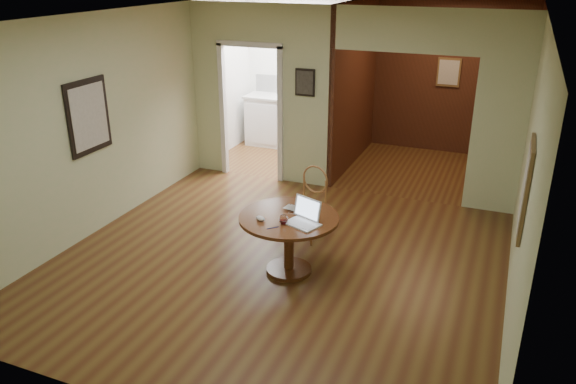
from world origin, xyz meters
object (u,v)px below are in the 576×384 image
at_px(closed_laptop, 297,212).
at_px(dining_table, 289,231).
at_px(chair, 311,199).
at_px(open_laptop, 305,217).

bearing_deg(closed_laptop, dining_table, -101.41).
height_order(chair, open_laptop, chair).
relative_size(dining_table, chair, 1.17).
bearing_deg(open_laptop, closed_laptop, 151.97).
relative_size(open_laptop, closed_laptop, 1.22).
xyz_separation_m(dining_table, open_laptop, (0.21, -0.08, 0.24)).
distance_m(dining_table, open_laptop, 0.33).
bearing_deg(chair, dining_table, -72.76).
height_order(dining_table, closed_laptop, closed_laptop).
relative_size(chair, open_laptop, 2.26).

